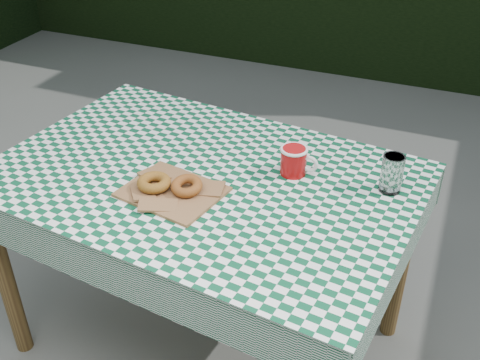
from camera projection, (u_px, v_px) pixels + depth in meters
name	position (u px, v px, depth m)	size (l,w,h in m)	color
ground	(170.00, 346.00, 2.22)	(60.00, 60.00, 0.00)	#595A54
table	(206.00, 265.00, 2.04)	(1.31, 0.87, 0.75)	brown
tablecloth	(202.00, 176.00, 1.84)	(1.33, 0.89, 0.01)	#0A4529
paper_bag	(172.00, 191.00, 1.74)	(0.29, 0.23, 0.02)	#966241
bagel_front	(154.00, 182.00, 1.74)	(0.10, 0.10, 0.03)	olive
bagel_back	(187.00, 186.00, 1.73)	(0.10, 0.10, 0.03)	brown
coffee_mug	(293.00, 161.00, 1.82)	(0.16, 0.16, 0.09)	#9C0A0B
drinking_glass	(392.00, 174.00, 1.73)	(0.07, 0.07, 0.12)	silver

